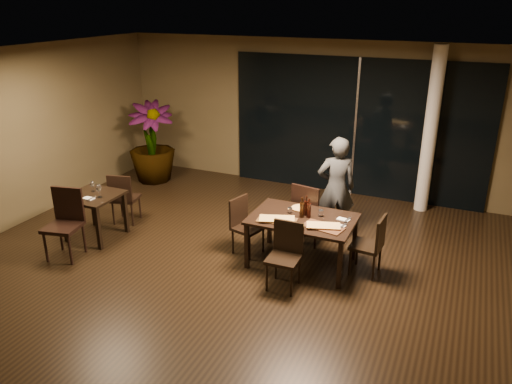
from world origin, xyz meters
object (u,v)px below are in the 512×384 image
Objects in this scene: potted_plant at (152,142)px; bottle_b at (309,208)px; bottle_a at (302,208)px; bottle_c at (306,206)px; main_table at (302,222)px; chair_main_right at (372,242)px; chair_main_left at (244,222)px; chair_main_near at (286,251)px; chair_side_far at (123,196)px; chair_side_near at (65,219)px; side_table at (94,202)px; chair_main_far at (308,211)px; diner at (336,188)px.

potted_plant is 5.99× the size of bottle_b.
bottle_c is (0.03, 0.09, -0.00)m from bottle_a.
bottle_b is at bearing 34.15° from main_table.
bottle_b is (-0.93, -0.06, 0.39)m from chair_main_right.
chair_main_left is at bearing -178.15° from bottle_b.
bottle_b reaches higher than chair_main_near.
chair_side_far is 0.87× the size of chair_side_near.
bottle_a is at bearing -74.99° from chair_main_left.
side_table is at bearing -171.01° from bottle_b.
bottle_b is (0.07, 0.05, 0.22)m from main_table.
chair_main_left is at bearing -82.88° from chair_main_right.
bottle_a reaches higher than chair_main_far.
bottle_c is at bearing 86.70° from chair_main_near.
main_table is at bearing -145.85° from bottle_b.
chair_main_right is 1.01m from bottle_b.
chair_main_left is 0.52× the size of potted_plant.
chair_side_far is at bearing 81.33° from side_table.
potted_plant is (-3.16, 2.17, 0.36)m from chair_main_left.
chair_side_far reaches higher than side_table.
main_table is 1.63× the size of chair_side_far.
potted_plant reaches higher than bottle_a.
chair_side_far reaches higher than chair_main_right.
chair_main_near is at bearing 152.93° from chair_side_far.
bottle_c is at bearing 134.95° from bottle_b.
diner is at bearing -31.06° from chair_main_left.
chair_side_near is 3.59× the size of bottle_c.
chair_main_right is (1.02, 0.75, -0.01)m from chair_main_near.
chair_main_near is 0.86× the size of chair_side_near.
potted_plant is (-5.12, 2.07, 0.35)m from chair_main_right.
diner is 4.44m from potted_plant.
chair_main_left is 0.52× the size of diner.
chair_side_near is (-3.38, -1.16, -0.08)m from main_table.
chair_main_left is 2.71m from chair_side_near.
chair_side_near is (-0.08, -1.28, 0.08)m from chair_side_far.
chair_side_far is (-2.36, 0.11, 0.02)m from chair_main_left.
side_table is 3.48m from chair_main_far.
chair_side_near is at bearing -160.75° from bottle_b.
bottle_a is at bearing 143.03° from main_table.
side_table is at bearing 176.49° from chair_main_near.
main_table is 1.63× the size of chair_main_near.
chair_main_right is 3.00× the size of bottle_a.
diner reaches higher than chair_side_far.
side_table is 2.51m from chair_main_left.
potted_plant reaches higher than side_table.
chair_main_right is 1.33m from diner.
diner is at bearing 20.57° from chair_side_near.
chair_main_far is 3.74m from chair_side_near.
main_table is at bearing 7.06° from chair_side_near.
chair_main_right is 0.53× the size of potted_plant.
diner reaches higher than chair_main_near.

